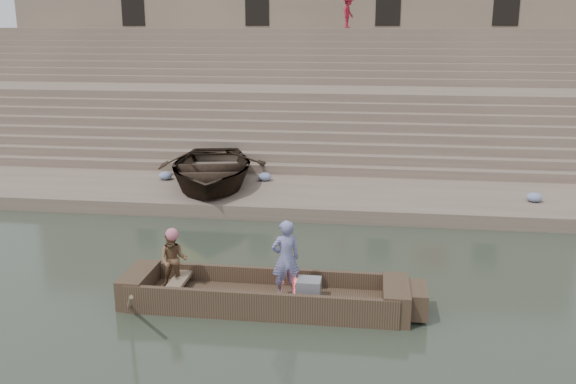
% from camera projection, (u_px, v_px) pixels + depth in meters
% --- Properties ---
extents(ground, '(120.00, 120.00, 0.00)m').
position_uv_depth(ground, '(138.00, 312.00, 12.06)').
color(ground, '#2B3427').
rests_on(ground, ground).
extents(lower_landing, '(32.00, 4.00, 0.40)m').
position_uv_depth(lower_landing, '(230.00, 194.00, 19.66)').
color(lower_landing, '#84715E').
rests_on(lower_landing, ground).
extents(mid_landing, '(32.00, 3.00, 2.80)m').
position_uv_depth(mid_landing, '(269.00, 121.00, 26.53)').
color(mid_landing, '#84715E').
rests_on(mid_landing, ground).
extents(upper_landing, '(32.00, 3.00, 5.20)m').
position_uv_depth(upper_landing, '(290.00, 79.00, 32.92)').
color(upper_landing, '#84715E').
rests_on(upper_landing, ground).
extents(ghat_steps, '(32.00, 11.00, 5.20)m').
position_uv_depth(ghat_steps, '(275.00, 107.00, 28.04)').
color(ghat_steps, '#84715E').
rests_on(ghat_steps, ground).
extents(building_wall, '(32.00, 5.07, 11.20)m').
position_uv_depth(building_wall, '(299.00, 20.00, 35.96)').
color(building_wall, gray).
rests_on(building_wall, ground).
extents(main_rowboat, '(5.00, 1.30, 0.22)m').
position_uv_depth(main_rowboat, '(264.00, 301.00, 12.26)').
color(main_rowboat, brown).
rests_on(main_rowboat, ground).
extents(rowboat_trim, '(6.04, 2.63, 1.87)m').
position_uv_depth(rowboat_trim, '(274.00, 293.00, 12.18)').
color(rowboat_trim, brown).
rests_on(rowboat_trim, ground).
extents(standing_man, '(0.67, 0.57, 1.56)m').
position_uv_depth(standing_man, '(286.00, 259.00, 12.03)').
color(standing_man, navy).
rests_on(standing_man, main_rowboat).
extents(rowing_man, '(0.63, 0.52, 1.20)m').
position_uv_depth(rowing_man, '(173.00, 260.00, 12.45)').
color(rowing_man, '#246E39').
rests_on(rowing_man, main_rowboat).
extents(television, '(0.46, 0.42, 0.40)m').
position_uv_depth(television, '(308.00, 289.00, 12.07)').
color(television, slate).
rests_on(television, main_rowboat).
extents(beached_rowboat, '(4.79, 6.01, 1.11)m').
position_uv_depth(beached_rowboat, '(210.00, 168.00, 19.78)').
color(beached_rowboat, '#2D2116').
rests_on(beached_rowboat, lower_landing).
extents(pedestrian, '(0.85, 1.12, 1.53)m').
position_uv_depth(pedestrian, '(348.00, 12.00, 31.29)').
color(pedestrian, maroon).
rests_on(pedestrian, upper_landing).
extents(cloth_bundles, '(11.90, 1.88, 0.26)m').
position_uv_depth(cloth_bundles, '(312.00, 183.00, 19.73)').
color(cloth_bundles, '#3F5999').
rests_on(cloth_bundles, lower_landing).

